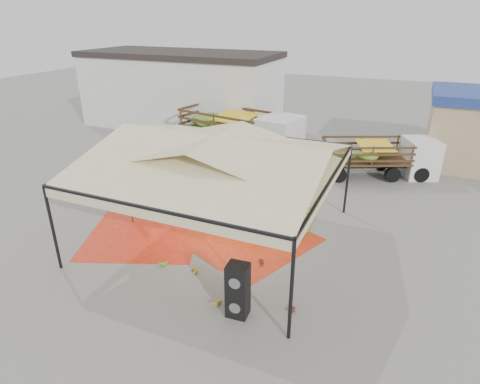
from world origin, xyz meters
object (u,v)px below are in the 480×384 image
at_px(speaker_stack, 238,290).
at_px(truck_left, 244,128).
at_px(vendor, 258,195).
at_px(banana_heap, 254,203).
at_px(truck_right, 384,154).

xyz_separation_m(speaker_stack, truck_left, (-5.46, 13.26, 0.77)).
bearing_deg(truck_left, vendor, -51.25).
bearing_deg(speaker_stack, vendor, 102.29).
bearing_deg(banana_heap, vendor, 94.47).
distance_m(speaker_stack, truck_right, 13.12).
bearing_deg(speaker_stack, banana_heap, 103.32).
xyz_separation_m(truck_left, truck_right, (8.09, -0.42, -0.39)).
relative_size(speaker_stack, truck_left, 0.21).
distance_m(vendor, truck_left, 7.82).
height_order(banana_heap, vendor, vendor).
bearing_deg(banana_heap, speaker_stack, -72.43).
height_order(banana_heap, truck_right, truck_right).
distance_m(banana_heap, truck_left, 8.33).
height_order(vendor, truck_left, truck_left).
relative_size(banana_heap, vendor, 3.57).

